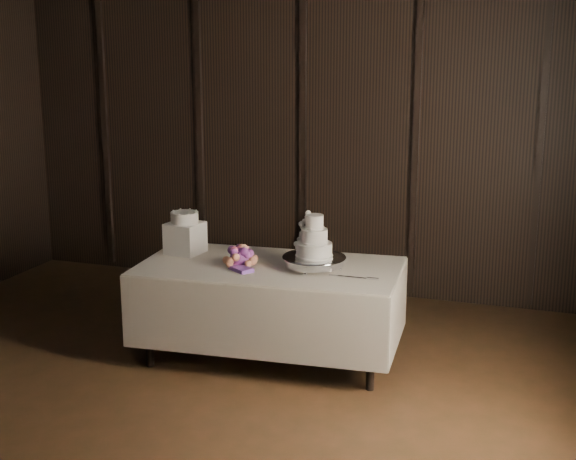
# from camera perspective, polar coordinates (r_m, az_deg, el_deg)

# --- Properties ---
(room) EXTENTS (6.08, 7.08, 3.08)m
(room) POSITION_cam_1_polar(r_m,az_deg,el_deg) (4.68, -12.24, 1.46)
(room) COLOR black
(room) RESTS_ON ground
(display_table) EXTENTS (2.07, 1.19, 0.76)m
(display_table) POSITION_cam_1_polar(r_m,az_deg,el_deg) (6.23, -1.31, -5.56)
(display_table) COLOR beige
(display_table) RESTS_ON ground
(cake_stand) EXTENTS (0.59, 0.59, 0.09)m
(cake_stand) POSITION_cam_1_polar(r_m,az_deg,el_deg) (6.04, 1.87, -2.32)
(cake_stand) COLOR silver
(cake_stand) RESTS_ON display_table
(wedding_cake) EXTENTS (0.31, 0.27, 0.32)m
(wedding_cake) POSITION_cam_1_polar(r_m,az_deg,el_deg) (5.99, 1.62, -0.75)
(wedding_cake) COLOR white
(wedding_cake) RESTS_ON cake_stand
(bouquet) EXTENTS (0.48, 0.51, 0.20)m
(bouquet) POSITION_cam_1_polar(r_m,az_deg,el_deg) (6.11, -3.37, -1.95)
(bouquet) COLOR #ED577E
(bouquet) RESTS_ON display_table
(box_pedestal) EXTENTS (0.29, 0.29, 0.25)m
(box_pedestal) POSITION_cam_1_polar(r_m,az_deg,el_deg) (6.50, -7.32, -0.56)
(box_pedestal) COLOR white
(box_pedestal) RESTS_ON display_table
(small_cake) EXTENTS (0.23, 0.23, 0.09)m
(small_cake) POSITION_cam_1_polar(r_m,az_deg,el_deg) (6.46, -7.37, 0.90)
(small_cake) COLOR white
(small_cake) RESTS_ON box_pedestal
(cake_knife) EXTENTS (0.37, 0.02, 0.01)m
(cake_knife) POSITION_cam_1_polar(r_m,az_deg,el_deg) (5.84, 4.27, -3.33)
(cake_knife) COLOR silver
(cake_knife) RESTS_ON display_table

